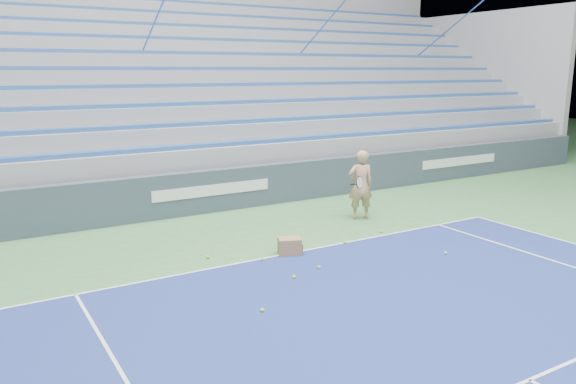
# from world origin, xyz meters

# --- Properties ---
(sponsor_barrier) EXTENTS (30.00, 0.32, 1.10)m
(sponsor_barrier) POSITION_xyz_m (0.00, 15.88, 0.55)
(sponsor_barrier) COLOR #354251
(sponsor_barrier) RESTS_ON ground
(bleachers) EXTENTS (31.00, 9.15, 7.30)m
(bleachers) POSITION_xyz_m (0.00, 21.60, 2.36)
(bleachers) COLOR gray
(bleachers) RESTS_ON ground
(tennis_player) EXTENTS (0.97, 0.92, 1.71)m
(tennis_player) POSITION_xyz_m (2.89, 13.34, 0.86)
(tennis_player) COLOR tan
(tennis_player) RESTS_ON ground
(ball_box) EXTENTS (0.54, 0.48, 0.33)m
(ball_box) POSITION_xyz_m (-0.03, 11.87, 0.17)
(ball_box) COLOR olive
(ball_box) RESTS_ON ground
(tennis_ball_0) EXTENTS (0.07, 0.07, 0.07)m
(tennis_ball_0) POSITION_xyz_m (-0.65, 10.67, 0.03)
(tennis_ball_0) COLOR #C7DE2D
(tennis_ball_0) RESTS_ON ground
(tennis_ball_1) EXTENTS (0.07, 0.07, 0.07)m
(tennis_ball_1) POSITION_xyz_m (2.54, 12.11, 0.03)
(tennis_ball_1) COLOR #C7DE2D
(tennis_ball_1) RESTS_ON ground
(tennis_ball_2) EXTENTS (0.07, 0.07, 0.07)m
(tennis_ball_2) POSITION_xyz_m (1.33, 11.86, 0.03)
(tennis_ball_2) COLOR #C7DE2D
(tennis_ball_2) RESTS_ON ground
(tennis_ball_3) EXTENTS (0.07, 0.07, 0.07)m
(tennis_ball_3) POSITION_xyz_m (-1.54, 12.46, 0.03)
(tennis_ball_3) COLOR #C7DE2D
(tennis_ball_3) RESTS_ON ground
(tennis_ball_4) EXTENTS (0.07, 0.07, 0.07)m
(tennis_ball_4) POSITION_xyz_m (-0.68, 11.78, 0.03)
(tennis_ball_4) COLOR #C7DE2D
(tennis_ball_4) RESTS_ON ground
(tennis_ball_5) EXTENTS (0.07, 0.07, 0.07)m
(tennis_ball_5) POSITION_xyz_m (-1.81, 9.73, 0.03)
(tennis_ball_5) COLOR #C7DE2D
(tennis_ball_5) RESTS_ON ground
(tennis_ball_6) EXTENTS (0.07, 0.07, 0.07)m
(tennis_ball_6) POSITION_xyz_m (-0.00, 10.86, 0.03)
(tennis_ball_6) COLOR #C7DE2D
(tennis_ball_6) RESTS_ON ground
(tennis_ball_7) EXTENTS (0.07, 0.07, 0.07)m
(tennis_ball_7) POSITION_xyz_m (2.63, 10.24, 0.03)
(tennis_ball_7) COLOR #C7DE2D
(tennis_ball_7) RESTS_ON ground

